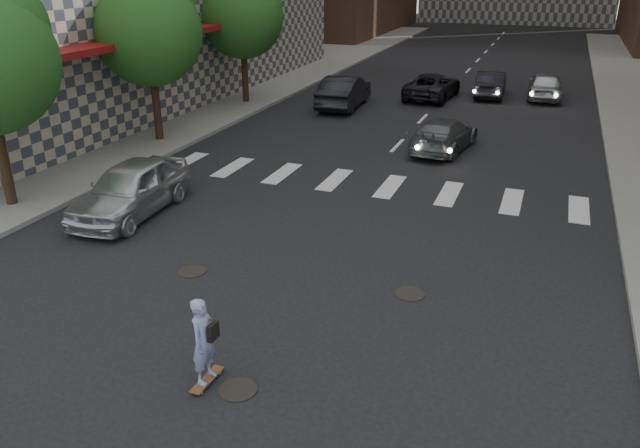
# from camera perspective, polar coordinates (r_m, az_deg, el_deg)

# --- Properties ---
(ground) EXTENTS (160.00, 160.00, 0.00)m
(ground) POSITION_cam_1_polar(r_m,az_deg,el_deg) (13.97, -7.14, -7.81)
(ground) COLOR black
(ground) RESTS_ON ground
(sidewalk_left) EXTENTS (13.00, 80.00, 0.15)m
(sidewalk_left) POSITION_cam_1_polar(r_m,az_deg,el_deg) (37.33, -13.06, 11.64)
(sidewalk_left) COLOR gray
(sidewalk_left) RESTS_ON ground
(tree_b) EXTENTS (4.20, 4.20, 6.60)m
(tree_b) POSITION_cam_1_polar(r_m,az_deg,el_deg) (26.60, -15.16, 17.00)
(tree_b) COLOR #382619
(tree_b) RESTS_ON sidewalk_left
(tree_c) EXTENTS (4.20, 4.20, 6.60)m
(tree_c) POSITION_cam_1_polar(r_m,az_deg,el_deg) (33.44, -6.96, 18.70)
(tree_c) COLOR #382619
(tree_c) RESTS_ON sidewalk_left
(manhole_a) EXTENTS (0.70, 0.70, 0.02)m
(manhole_a) POSITION_cam_1_polar(r_m,az_deg,el_deg) (11.67, -7.51, -14.77)
(manhole_a) COLOR black
(manhole_a) RESTS_ON ground
(manhole_b) EXTENTS (0.70, 0.70, 0.02)m
(manhole_b) POSITION_cam_1_polar(r_m,az_deg,el_deg) (15.78, -11.62, -4.26)
(manhole_b) COLOR black
(manhole_b) RESTS_ON ground
(manhole_c) EXTENTS (0.70, 0.70, 0.02)m
(manhole_c) POSITION_cam_1_polar(r_m,az_deg,el_deg) (14.62, 8.20, -6.32)
(manhole_c) COLOR black
(manhole_c) RESTS_ON ground
(skateboarder) EXTENTS (0.44, 0.88, 1.74)m
(skateboarder) POSITION_cam_1_polar(r_m,az_deg,el_deg) (11.40, -10.56, -10.45)
(skateboarder) COLOR brown
(skateboarder) RESTS_ON ground
(silver_sedan) EXTENTS (2.16, 4.80, 1.60)m
(silver_sedan) POSITION_cam_1_polar(r_m,az_deg,el_deg) (19.48, -16.93, 3.10)
(silver_sedan) COLOR silver
(silver_sedan) RESTS_ON ground
(traffic_car_a) EXTENTS (2.02, 5.05, 1.63)m
(traffic_car_a) POSITION_cam_1_polar(r_m,az_deg,el_deg) (32.78, 2.22, 11.99)
(traffic_car_a) COLOR black
(traffic_car_a) RESTS_ON ground
(traffic_car_b) EXTENTS (2.41, 4.68, 1.30)m
(traffic_car_b) POSITION_cam_1_polar(r_m,az_deg,el_deg) (25.66, 11.28, 8.03)
(traffic_car_b) COLOR #595C61
(traffic_car_b) RESTS_ON ground
(traffic_car_c) EXTENTS (2.62, 5.06, 1.36)m
(traffic_car_c) POSITION_cam_1_polar(r_m,az_deg,el_deg) (35.59, 10.25, 12.32)
(traffic_car_c) COLOR black
(traffic_car_c) RESTS_ON ground
(traffic_car_d) EXTENTS (1.94, 4.51, 1.52)m
(traffic_car_d) POSITION_cam_1_polar(r_m,az_deg,el_deg) (37.03, 19.93, 11.87)
(traffic_car_d) COLOR #ACAFB4
(traffic_car_d) RESTS_ON ground
(traffic_car_e) EXTENTS (1.69, 4.35, 1.41)m
(traffic_car_e) POSITION_cam_1_polar(r_m,az_deg,el_deg) (36.80, 15.34, 12.26)
(traffic_car_e) COLOR black
(traffic_car_e) RESTS_ON ground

